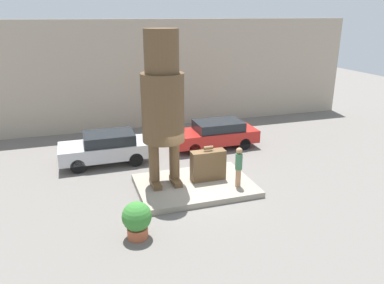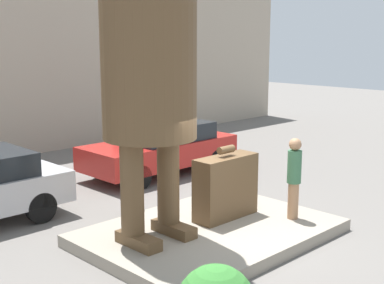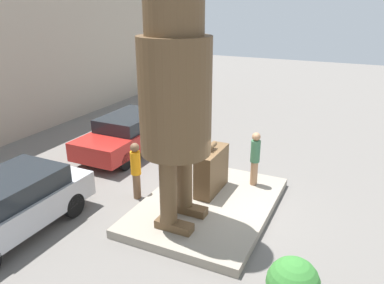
{
  "view_description": "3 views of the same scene",
  "coord_description": "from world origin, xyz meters",
  "views": [
    {
      "loc": [
        -4.49,
        -13.38,
        6.89
      ],
      "look_at": [
        -0.2,
        -0.24,
        2.13
      ],
      "focal_mm": 35.0,
      "sensor_mm": 36.0,
      "label": 1
    },
    {
      "loc": [
        -7.18,
        -6.82,
        3.89
      ],
      "look_at": [
        -0.28,
        0.22,
        1.93
      ],
      "focal_mm": 50.0,
      "sensor_mm": 36.0,
      "label": 2
    },
    {
      "loc": [
        -8.49,
        -3.54,
        5.46
      ],
      "look_at": [
        -0.46,
        0.28,
        2.12
      ],
      "focal_mm": 35.0,
      "sensor_mm": 36.0,
      "label": 3
    }
  ],
  "objects": [
    {
      "name": "parked_car_silver",
      "position": [
        -3.18,
        3.97,
        0.81
      ],
      "size": [
        4.28,
        1.88,
        1.51
      ],
      "rotation": [
        0.0,
        0.0,
        3.14
      ],
      "color": "#B7B7BC",
      "rests_on": "ground_plane"
    },
    {
      "name": "tourist",
      "position": [
        1.57,
        -0.83,
        1.15
      ],
      "size": [
        0.28,
        0.28,
        1.67
      ],
      "color": "#A87A56",
      "rests_on": "pedestal"
    },
    {
      "name": "parked_car_red",
      "position": [
        2.65,
        4.46,
        0.78
      ],
      "size": [
        4.54,
        1.88,
        1.45
      ],
      "rotation": [
        0.0,
        0.0,
        3.14
      ],
      "color": "#B2231E",
      "rests_on": "ground_plane"
    },
    {
      "name": "ground_plane",
      "position": [
        0.0,
        0.0,
        0.0
      ],
      "size": [
        60.0,
        60.0,
        0.0
      ],
      "primitive_type": "plane",
      "color": "slate"
    },
    {
      "name": "pedestal",
      "position": [
        0.0,
        0.0,
        0.12
      ],
      "size": [
        4.72,
        3.4,
        0.23
      ],
      "color": "gray",
      "rests_on": "ground_plane"
    },
    {
      "name": "giant_suitcase",
      "position": [
        0.64,
        0.18,
        0.88
      ],
      "size": [
        1.45,
        0.51,
        1.49
      ],
      "color": "brown",
      "rests_on": "pedestal"
    },
    {
      "name": "statue_figure",
      "position": [
        -1.19,
        0.35,
        3.83
      ],
      "size": [
        1.67,
        1.67,
        6.16
      ],
      "color": "brown",
      "rests_on": "pedestal"
    },
    {
      "name": "planter_pot",
      "position": [
        -2.91,
        -2.87,
        0.68
      ],
      "size": [
        0.96,
        0.96,
        1.25
      ],
      "color": "#AD5638",
      "rests_on": "ground_plane"
    },
    {
      "name": "worker_hivis",
      "position": [
        -0.32,
        2.14,
        0.95
      ],
      "size": [
        0.29,
        0.29,
        1.73
      ],
      "color": "brown",
      "rests_on": "ground_plane"
    },
    {
      "name": "building_backdrop",
      "position": [
        0.0,
        9.68,
        3.3
      ],
      "size": [
        28.0,
        0.6,
        6.59
      ],
      "color": "tan",
      "rests_on": "ground_plane"
    }
  ]
}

